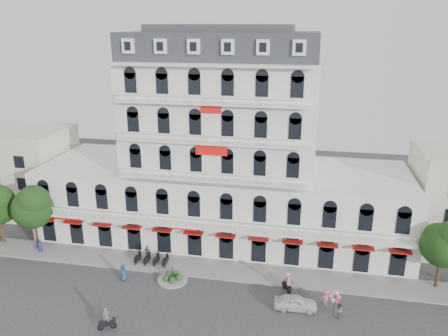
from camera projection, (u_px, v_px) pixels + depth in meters
The scene contains 16 objects.
ground at pixel (184, 320), 40.03m from camera, with size 120.00×120.00×0.00m, color #38383A.
sidewalk at pixel (207, 268), 48.39m from camera, with size 53.00×4.00×0.16m, color gray.
main_building at pixel (222, 160), 53.65m from camera, with size 45.00×15.00×25.80m.
flank_building_west at pixel (19, 170), 62.25m from camera, with size 14.00×10.00×12.00m, color beige.
traffic_island at pixel (173, 278), 46.08m from camera, with size 3.20×3.20×1.60m.
parked_scooter_row at pixel (152, 264), 49.38m from camera, with size 4.40×1.80×1.10m, color black, non-canonical shape.
tree_west_inner at pixel (32, 205), 50.89m from camera, with size 4.76×4.76×8.25m.
tree_east_inner at pixel (444, 242), 43.29m from camera, with size 4.40×4.37×7.57m.
parked_car at pixel (295, 303), 41.39m from camera, with size 1.64×4.08×1.39m, color silver.
rider_west at pixel (106, 319), 38.53m from camera, with size 1.58×0.97×2.22m.
rider_center at pixel (287, 282), 43.87m from camera, with size 1.13×1.55×2.24m.
pedestrian_left at pixel (123, 272), 45.98m from camera, with size 0.91×0.59×1.86m, color navy.
pedestrian_mid at pixel (147, 253), 49.88m from camera, with size 1.09×0.45×1.86m, color #54535A.
pedestrian_right at pixel (326, 297), 41.98m from camera, with size 1.04×0.60×1.60m, color #C96A97.
pedestrian_far at pixel (40, 247), 51.33m from camera, with size 0.66×0.43×1.81m, color navy.
balloon_vendor at pixel (337, 305), 40.07m from camera, with size 1.44×1.35×2.45m.
Camera 1 is at (10.05, -32.27, 25.86)m, focal length 35.00 mm.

